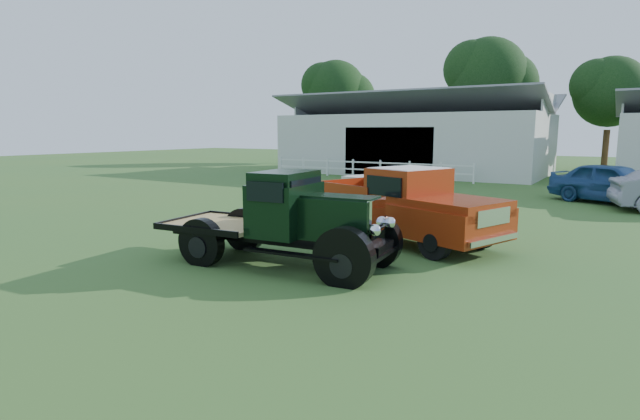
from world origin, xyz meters
The scene contains 10 objects.
ground centered at (0.00, 0.00, 0.00)m, with size 120.00×120.00×0.00m, color #36622A.
shed_left centered at (-7.00, 26.00, 2.80)m, with size 18.80×10.20×5.60m, color beige, non-canonical shape.
fence_rail centered at (-8.00, 20.00, 0.60)m, with size 14.20×0.16×1.20m, color white, non-canonical shape.
tree_a centered at (-18.00, 33.00, 5.25)m, with size 6.30×6.30×10.50m, color black, non-canonical shape.
tree_b centered at (-4.00, 34.00, 5.75)m, with size 6.90×6.90×11.50m, color black, non-canonical shape.
tree_c centered at (5.00, 33.00, 4.50)m, with size 5.40×5.40×9.00m, color black, non-canonical shape.
vintage_flatbed centered at (0.19, -0.42, 1.07)m, with size 5.41×2.15×2.15m, color black, non-canonical shape.
red_pickup centered at (1.62, 3.33, 1.04)m, with size 5.70×2.19×2.08m, color maroon, non-canonical shape.
white_pickup centered at (-0.96, 8.29, 0.81)m, with size 4.39×1.70×1.61m, color beige, non-canonical shape.
misc_car_blue centered at (6.21, 14.85, 0.86)m, with size 2.04×5.06×1.73m, color navy.
Camera 1 is at (6.83, -9.36, 3.01)m, focal length 28.00 mm.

